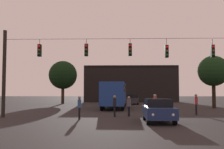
{
  "coord_description": "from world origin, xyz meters",
  "views": [
    {
      "loc": [
        -0.55,
        -7.29,
        1.99
      ],
      "look_at": [
        -1.23,
        15.35,
        3.43
      ],
      "focal_mm": 43.25,
      "sensor_mm": 36.0,
      "label": 1
    }
  ],
  "objects_px": {
    "car_far_left": "(133,99)",
    "tree_behind_building": "(213,71)",
    "tree_left_silhouette": "(63,75)",
    "pedestrian_crossing_left": "(129,105)",
    "car_near_right": "(158,110)",
    "pedestrian_crossing_center": "(79,106)",
    "city_bus": "(115,93)",
    "pedestrian_trailing": "(196,103)",
    "pedestrian_crossing_right": "(155,104)",
    "pedestrian_near_bus": "(115,105)"
  },
  "relations": [
    {
      "from": "city_bus",
      "to": "pedestrian_crossing_center",
      "type": "height_order",
      "value": "city_bus"
    },
    {
      "from": "pedestrian_crossing_left",
      "to": "pedestrian_trailing",
      "type": "distance_m",
      "value": 6.0
    },
    {
      "from": "car_near_right",
      "to": "pedestrian_crossing_center",
      "type": "bearing_deg",
      "value": 164.18
    },
    {
      "from": "car_far_left",
      "to": "tree_left_silhouette",
      "type": "xyz_separation_m",
      "value": [
        -11.37,
        1.15,
        3.89
      ]
    },
    {
      "from": "car_far_left",
      "to": "pedestrian_near_bus",
      "type": "bearing_deg",
      "value": -96.49
    },
    {
      "from": "pedestrian_near_bus",
      "to": "tree_behind_building",
      "type": "distance_m",
      "value": 16.62
    },
    {
      "from": "tree_behind_building",
      "to": "tree_left_silhouette",
      "type": "bearing_deg",
      "value": 151.41
    },
    {
      "from": "car_far_left",
      "to": "pedestrian_crossing_left",
      "type": "bearing_deg",
      "value": -93.55
    },
    {
      "from": "city_bus",
      "to": "pedestrian_crossing_left",
      "type": "bearing_deg",
      "value": -82.59
    },
    {
      "from": "pedestrian_crossing_center",
      "to": "tree_behind_building",
      "type": "distance_m",
      "value": 19.73
    },
    {
      "from": "pedestrian_near_bus",
      "to": "pedestrian_trailing",
      "type": "height_order",
      "value": "pedestrian_trailing"
    },
    {
      "from": "car_near_right",
      "to": "tree_behind_building",
      "type": "xyz_separation_m",
      "value": [
        8.72,
        14.86,
        3.64
      ]
    },
    {
      "from": "car_far_left",
      "to": "tree_left_silhouette",
      "type": "relative_size",
      "value": 0.63
    },
    {
      "from": "tree_left_silhouette",
      "to": "tree_behind_building",
      "type": "bearing_deg",
      "value": -28.59
    },
    {
      "from": "car_far_left",
      "to": "pedestrian_crossing_center",
      "type": "height_order",
      "value": "pedestrian_crossing_center"
    },
    {
      "from": "pedestrian_crossing_left",
      "to": "pedestrian_crossing_center",
      "type": "height_order",
      "value": "pedestrian_crossing_center"
    },
    {
      "from": "pedestrian_near_bus",
      "to": "city_bus",
      "type": "bearing_deg",
      "value": 91.15
    },
    {
      "from": "car_far_left",
      "to": "pedestrian_near_bus",
      "type": "xyz_separation_m",
      "value": [
        -2.43,
        -21.4,
        0.16
      ]
    },
    {
      "from": "city_bus",
      "to": "pedestrian_crossing_center",
      "type": "relative_size",
      "value": 6.66
    },
    {
      "from": "car_near_right",
      "to": "city_bus",
      "type": "bearing_deg",
      "value": 102.1
    },
    {
      "from": "pedestrian_crossing_left",
      "to": "tree_left_silhouette",
      "type": "relative_size",
      "value": 0.23
    },
    {
      "from": "car_far_left",
      "to": "tree_behind_building",
      "type": "relative_size",
      "value": 0.7
    },
    {
      "from": "pedestrian_near_bus",
      "to": "pedestrian_trailing",
      "type": "bearing_deg",
      "value": 16.97
    },
    {
      "from": "pedestrian_crossing_right",
      "to": "tree_left_silhouette",
      "type": "relative_size",
      "value": 0.25
    },
    {
      "from": "tree_left_silhouette",
      "to": "pedestrian_crossing_left",
      "type": "bearing_deg",
      "value": -65.29
    },
    {
      "from": "pedestrian_crossing_right",
      "to": "pedestrian_near_bus",
      "type": "xyz_separation_m",
      "value": [
        -3.15,
        0.19,
        -0.06
      ]
    },
    {
      "from": "pedestrian_crossing_right",
      "to": "pedestrian_crossing_center",
      "type": "bearing_deg",
      "value": -162.23
    },
    {
      "from": "car_near_right",
      "to": "car_far_left",
      "type": "relative_size",
      "value": 0.98
    },
    {
      "from": "pedestrian_near_bus",
      "to": "car_far_left",
      "type": "bearing_deg",
      "value": 83.51
    },
    {
      "from": "pedestrian_crossing_center",
      "to": "pedestrian_trailing",
      "type": "height_order",
      "value": "pedestrian_trailing"
    },
    {
      "from": "car_near_right",
      "to": "pedestrian_near_bus",
      "type": "relative_size",
      "value": 2.58
    },
    {
      "from": "city_bus",
      "to": "car_near_right",
      "type": "bearing_deg",
      "value": -77.9
    },
    {
      "from": "pedestrian_crossing_left",
      "to": "tree_behind_building",
      "type": "xyz_separation_m",
      "value": [
        10.5,
        10.68,
        3.54
      ]
    },
    {
      "from": "pedestrian_crossing_right",
      "to": "tree_left_silhouette",
      "type": "distance_m",
      "value": 26.01
    },
    {
      "from": "pedestrian_crossing_left",
      "to": "pedestrian_crossing_center",
      "type": "distance_m",
      "value": 4.49
    },
    {
      "from": "pedestrian_crossing_center",
      "to": "pedestrian_trailing",
      "type": "bearing_deg",
      "value": 23.57
    },
    {
      "from": "city_bus",
      "to": "tree_left_silhouette",
      "type": "bearing_deg",
      "value": 127.42
    },
    {
      "from": "pedestrian_crossing_center",
      "to": "tree_left_silhouette",
      "type": "bearing_deg",
      "value": 104.73
    },
    {
      "from": "car_far_left",
      "to": "pedestrian_crossing_left",
      "type": "relative_size",
      "value": 2.77
    },
    {
      "from": "pedestrian_crossing_left",
      "to": "pedestrian_near_bus",
      "type": "xyz_separation_m",
      "value": [
        -1.14,
        -0.65,
        0.06
      ]
    },
    {
      "from": "pedestrian_crossing_right",
      "to": "tree_left_silhouette",
      "type": "height_order",
      "value": "tree_left_silhouette"
    },
    {
      "from": "pedestrian_crossing_left",
      "to": "tree_left_silhouette",
      "type": "distance_m",
      "value": 24.4
    },
    {
      "from": "car_far_left",
      "to": "pedestrian_near_bus",
      "type": "height_order",
      "value": "pedestrian_near_bus"
    },
    {
      "from": "city_bus",
      "to": "tree_left_silhouette",
      "type": "distance_m",
      "value": 14.61
    },
    {
      "from": "city_bus",
      "to": "pedestrian_near_bus",
      "type": "bearing_deg",
      "value": -88.85
    },
    {
      "from": "pedestrian_crossing_center",
      "to": "pedestrian_near_bus",
      "type": "relative_size",
      "value": 0.99
    },
    {
      "from": "car_near_right",
      "to": "pedestrian_crossing_right",
      "type": "bearing_deg",
      "value": 86.08
    },
    {
      "from": "pedestrian_crossing_center",
      "to": "tree_left_silhouette",
      "type": "relative_size",
      "value": 0.24
    },
    {
      "from": "car_far_left",
      "to": "city_bus",
      "type": "bearing_deg",
      "value": -104.54
    },
    {
      "from": "pedestrian_crossing_center",
      "to": "tree_behind_building",
      "type": "bearing_deg",
      "value": 43.33
    }
  ]
}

